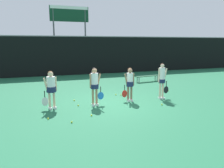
% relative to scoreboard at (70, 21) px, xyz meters
% --- Properties ---
extents(ground_plane, '(140.00, 140.00, 0.00)m').
position_rel_scoreboard_xyz_m(ground_plane, '(0.10, -11.93, -4.83)').
color(ground_plane, '#216642').
extents(fence_windscreen, '(60.00, 0.08, 3.42)m').
position_rel_scoreboard_xyz_m(fence_windscreen, '(0.10, -1.98, -3.11)').
color(fence_windscreen, black).
rests_on(fence_windscreen, ground_plane).
extents(scoreboard, '(3.62, 0.15, 6.18)m').
position_rel_scoreboard_xyz_m(scoreboard, '(0.00, 0.00, 0.00)').
color(scoreboard, '#515156').
rests_on(scoreboard, ground_plane).
extents(bench_courtside, '(2.00, 0.59, 0.43)m').
position_rel_scoreboard_xyz_m(bench_courtside, '(4.48, -7.22, -4.46)').
color(bench_courtside, '#19472D').
rests_on(bench_courtside, ground_plane).
extents(player_0, '(0.67, 0.41, 1.66)m').
position_rel_scoreboard_xyz_m(player_0, '(-2.69, -11.89, -3.84)').
color(player_0, beige).
rests_on(player_0, ground_plane).
extents(player_1, '(0.65, 0.36, 1.74)m').
position_rel_scoreboard_xyz_m(player_1, '(-0.79, -12.01, -3.80)').
color(player_1, tan).
rests_on(player_1, ground_plane).
extents(player_2, '(0.62, 0.34, 1.65)m').
position_rel_scoreboard_xyz_m(player_2, '(1.01, -11.83, -3.86)').
color(player_2, '#8C664C').
rests_on(player_2, ground_plane).
extents(player_3, '(0.62, 0.34, 1.82)m').
position_rel_scoreboard_xyz_m(player_3, '(2.74, -11.94, -3.77)').
color(player_3, beige).
rests_on(player_3, ground_plane).
extents(tennis_ball_0, '(0.07, 0.07, 0.07)m').
position_rel_scoreboard_xyz_m(tennis_ball_0, '(4.08, -10.56, -4.80)').
color(tennis_ball_0, '#CCE033').
rests_on(tennis_ball_0, ground_plane).
extents(tennis_ball_1, '(0.07, 0.07, 0.07)m').
position_rel_scoreboard_xyz_m(tennis_ball_1, '(-1.30, -13.40, -4.80)').
color(tennis_ball_1, '#CCE033').
rests_on(tennis_ball_1, ground_plane).
extents(tennis_ball_2, '(0.07, 0.07, 0.07)m').
position_rel_scoreboard_xyz_m(tennis_ball_2, '(-1.56, -10.90, -4.80)').
color(tennis_ball_2, '#CCE033').
rests_on(tennis_ball_2, ground_plane).
extents(tennis_ball_3, '(0.07, 0.07, 0.07)m').
position_rel_scoreboard_xyz_m(tennis_ball_3, '(0.80, -10.46, -4.80)').
color(tennis_ball_3, '#CCE033').
rests_on(tennis_ball_3, ground_plane).
extents(tennis_ball_4, '(0.06, 0.06, 0.06)m').
position_rel_scoreboard_xyz_m(tennis_ball_4, '(1.04, -10.61, -4.80)').
color(tennis_ball_4, '#CCE033').
rests_on(tennis_ball_4, ground_plane).
extents(tennis_ball_5, '(0.07, 0.07, 0.07)m').
position_rel_scoreboard_xyz_m(tennis_ball_5, '(2.13, -12.98, -4.80)').
color(tennis_ball_5, '#CCE033').
rests_on(tennis_ball_5, ground_plane).
extents(tennis_ball_6, '(0.07, 0.07, 0.07)m').
position_rel_scoreboard_xyz_m(tennis_ball_6, '(-2.15, -13.89, -4.80)').
color(tennis_ball_6, '#CCE033').
rests_on(tennis_ball_6, ground_plane).
extents(tennis_ball_7, '(0.07, 0.07, 0.07)m').
position_rel_scoreboard_xyz_m(tennis_ball_7, '(-1.54, -11.86, -4.80)').
color(tennis_ball_7, '#CCE033').
rests_on(tennis_ball_7, ground_plane).
extents(tennis_ball_8, '(0.07, 0.07, 0.07)m').
position_rel_scoreboard_xyz_m(tennis_ball_8, '(-2.93, -13.24, -4.80)').
color(tennis_ball_8, '#CCE033').
rests_on(tennis_ball_8, ground_plane).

